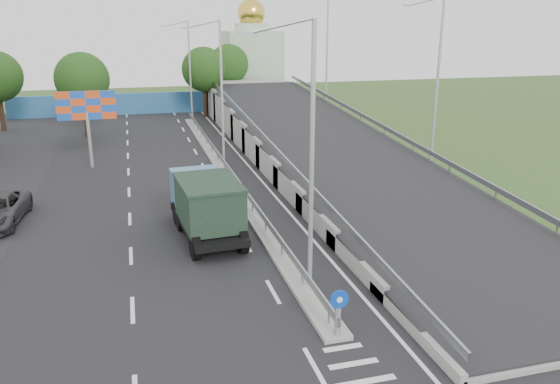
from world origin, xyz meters
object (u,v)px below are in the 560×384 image
object	(u,v)px
lamp_post_mid	(219,86)
lamp_post_far	(188,65)
sign_bollard	(338,313)
dump_truck	(206,203)
church	(252,60)
billboard	(86,110)
lamp_post_near	(307,144)

from	to	relation	value
lamp_post_mid	lamp_post_far	size ratio (longest dim) A/B	1.00
sign_bollard	dump_truck	world-z (taller)	dump_truck
dump_truck	sign_bollard	bearing A→B (deg)	-79.09
church	dump_truck	size ratio (longest dim) A/B	1.96
billboard	church	bearing A→B (deg)	59.30
lamp_post_far	church	size ratio (longest dim) A/B	0.73
lamp_post_far	lamp_post_mid	bearing A→B (deg)	-90.00
lamp_post_far	lamp_post_near	bearing A→B (deg)	-90.00
lamp_post_near	dump_truck	xyz separation A→B (m)	(-2.95, 6.68, -4.13)
sign_bollard	church	world-z (taller)	church
sign_bollard	church	distance (m)	58.84
lamp_post_near	billboard	size ratio (longest dim) A/B	1.83
billboard	dump_truck	distance (m)	16.70
sign_bollard	billboard	distance (m)	27.53
church	dump_truck	xyz separation A→B (m)	(-12.84, -47.32, -3.64)
lamp_post_near	billboard	distance (m)	23.87
billboard	lamp_post_near	bearing A→B (deg)	-67.51
lamp_post_near	dump_truck	world-z (taller)	lamp_post_near
sign_bollard	lamp_post_mid	world-z (taller)	lamp_post_mid
sign_bollard	lamp_post_far	bearing A→B (deg)	89.86
church	billboard	distance (m)	37.23
church	billboard	world-z (taller)	church
lamp_post_near	church	xyz separation A→B (m)	(9.89, 54.00, -0.50)
lamp_post_mid	dump_truck	bearing A→B (deg)	-102.49
billboard	dump_truck	world-z (taller)	billboard
lamp_post_mid	church	xyz separation A→B (m)	(9.89, 34.00, -0.50)
church	dump_truck	world-z (taller)	church
billboard	dump_truck	size ratio (longest dim) A/B	0.78
lamp_post_mid	church	size ratio (longest dim) A/B	0.73
lamp_post_far	billboard	world-z (taller)	lamp_post_far
sign_bollard	lamp_post_near	size ratio (longest dim) A/B	0.17
sign_bollard	dump_truck	distance (m)	10.90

